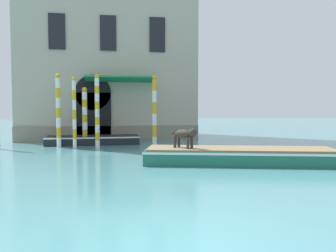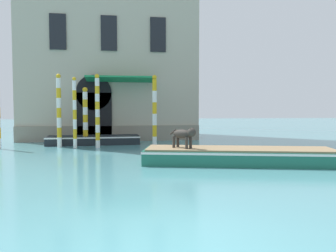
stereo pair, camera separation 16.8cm
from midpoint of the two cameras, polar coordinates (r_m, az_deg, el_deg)
ground_plane at (r=5.45m, az=1.05°, el=-19.70°), size 120.00×120.00×0.00m
palazzo_left at (r=24.93m, az=-9.78°, el=17.16°), size 11.63×7.40×16.38m
boat_foreground at (r=12.75m, az=12.63°, el=-5.02°), size 7.44×3.43×0.61m
dog_on_deck at (r=12.32m, az=3.18°, el=-1.47°), size 0.88×0.97×0.80m
boat_moored_near_palazzo at (r=19.65m, az=-12.55°, el=-2.34°), size 5.35×1.90×0.50m
mooring_pole_0 at (r=18.57m, az=-18.22°, el=2.62°), size 0.25×0.25×3.95m
mooring_pole_1 at (r=17.79m, az=-15.68°, el=2.28°), size 0.20×0.20×3.74m
mooring_pole_2 at (r=17.34m, az=-2.08°, el=2.58°), size 0.24×0.24×3.85m
mooring_pole_3 at (r=19.29m, az=-13.96°, el=1.74°), size 0.29×0.29×3.30m
mooring_pole_4 at (r=17.71m, az=-11.92°, el=2.62°), size 0.24×0.24×3.91m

